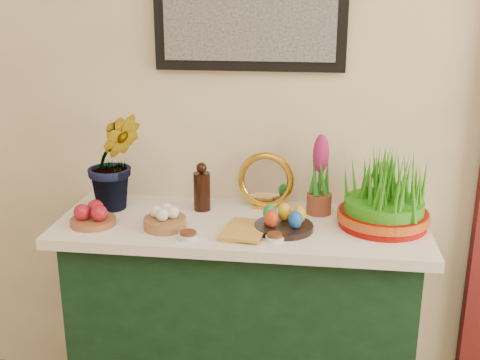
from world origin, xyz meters
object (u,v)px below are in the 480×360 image
sideboard (242,328)px  hyacinth_green (114,146)px  book (225,228)px  wheatgrass_sabzeh (384,195)px  mirror (266,181)px

sideboard → hyacinth_green: hyacinth_green is taller
book → wheatgrass_sabzeh: 0.60m
wheatgrass_sabzeh → sideboard: bearing=-177.6°
hyacinth_green → mirror: 0.62m
book → wheatgrass_sabzeh: bearing=21.4°
mirror → sideboard: bearing=-114.5°
sideboard → wheatgrass_sabzeh: size_ratio=3.85×
hyacinth_green → book: 0.56m
hyacinth_green → mirror: hyacinth_green is taller
sideboard → book: size_ratio=6.45×
book → wheatgrass_sabzeh: wheatgrass_sabzeh is taller
mirror → wheatgrass_sabzeh: wheatgrass_sabzeh is taller
sideboard → wheatgrass_sabzeh: 0.79m
sideboard → hyacinth_green: (-0.52, 0.08, 0.72)m
sideboard → mirror: 0.60m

